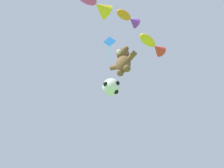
% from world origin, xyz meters
% --- Properties ---
extents(teddy_bear_kite, '(1.90, 0.84, 1.93)m').
position_xyz_m(teddy_bear_kite, '(1.10, 3.31, 11.79)').
color(teddy_bear_kite, brown).
extents(soccer_ball_kite, '(1.00, 1.00, 0.92)m').
position_xyz_m(soccer_ball_kite, '(0.44, 3.07, 10.11)').
color(soccer_ball_kite, white).
extents(fish_kite_goldfin, '(0.82, 2.13, 0.77)m').
position_xyz_m(fish_kite_goldfin, '(1.95, 5.41, 14.35)').
color(fish_kite_goldfin, yellow).
extents(fish_kite_tangerine, '(0.83, 1.56, 0.64)m').
position_xyz_m(fish_kite_tangerine, '(2.12, 2.75, 14.28)').
color(fish_kite_tangerine, orange).
extents(fish_kite_magenta, '(1.05, 2.38, 0.93)m').
position_xyz_m(fish_kite_magenta, '(1.45, 0.54, 14.06)').
color(fish_kite_magenta, '#E53F9E').
extents(diamond_kite, '(0.82, 0.64, 2.80)m').
position_xyz_m(diamond_kite, '(-1.39, 4.82, 16.76)').
color(diamond_kite, blue).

